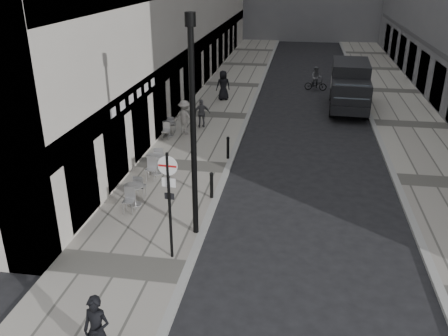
# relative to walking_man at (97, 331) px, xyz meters

# --- Properties ---
(sidewalk) EXTENTS (4.00, 60.00, 0.12)m
(sidewalk) POSITION_rel_walking_man_xyz_m (-0.91, 18.83, -0.92)
(sidewalk) COLOR #9B978C
(sidewalk) RESTS_ON ground
(far_sidewalk) EXTENTS (4.00, 60.00, 0.12)m
(far_sidewalk) POSITION_rel_walking_man_xyz_m (10.09, 18.83, -0.92)
(far_sidewalk) COLOR #9B978C
(far_sidewalk) RESTS_ON ground
(walking_man) EXTENTS (0.66, 0.47, 1.71)m
(walking_man) POSITION_rel_walking_man_xyz_m (0.00, 0.00, 0.00)
(walking_man) COLOR black
(walking_man) RESTS_ON sidewalk
(sign_post) EXTENTS (0.58, 0.11, 3.36)m
(sign_post) POSITION_rel_walking_man_xyz_m (0.49, 4.23, 1.30)
(sign_post) COLOR black
(sign_post) RESTS_ON sidewalk
(lamppost) EXTENTS (0.31, 0.31, 6.92)m
(lamppost) POSITION_rel_walking_man_xyz_m (0.89, 5.74, 2.99)
(lamppost) COLOR black
(lamppost) RESTS_ON sidewalk
(bollard_near) EXTENTS (0.13, 0.13, 0.97)m
(bollard_near) POSITION_rel_walking_man_xyz_m (0.94, 8.28, -0.37)
(bollard_near) COLOR black
(bollard_near) RESTS_ON sidewalk
(bollard_far) EXTENTS (0.13, 0.13, 0.97)m
(bollard_far) POSITION_rel_walking_man_xyz_m (0.94, 12.24, -0.37)
(bollard_far) COLOR black
(bollard_far) RESTS_ON sidewalk
(panel_van) EXTENTS (2.43, 5.95, 2.75)m
(panel_van) POSITION_rel_walking_man_xyz_m (6.92, 21.76, 0.58)
(panel_van) COLOR black
(panel_van) RESTS_ON ground
(cyclist) EXTENTS (1.58, 0.68, 1.66)m
(cyclist) POSITION_rel_walking_man_xyz_m (5.03, 26.15, -0.33)
(cyclist) COLOR black
(cyclist) RESTS_ON ground
(pedestrian_a) EXTENTS (0.97, 0.66, 1.53)m
(pedestrian_a) POSITION_rel_walking_man_xyz_m (-1.14, 16.45, -0.09)
(pedestrian_a) COLOR #505054
(pedestrian_a) RESTS_ON sidewalk
(pedestrian_b) EXTENTS (1.29, 1.02, 1.75)m
(pedestrian_b) POSITION_rel_walking_man_xyz_m (-1.80, 15.32, 0.02)
(pedestrian_b) COLOR #9C9690
(pedestrian_b) RESTS_ON sidewalk
(pedestrian_c) EXTENTS (1.10, 0.96, 1.89)m
(pedestrian_c) POSITION_rel_walking_man_xyz_m (-0.92, 22.18, 0.09)
(pedestrian_c) COLOR black
(pedestrian_c) RESTS_ON sidewalk
(cafe_table_near) EXTENTS (0.71, 1.61, 0.92)m
(cafe_table_near) POSITION_rel_walking_man_xyz_m (-1.71, 7.25, -0.39)
(cafe_table_near) COLOR #AEAEB0
(cafe_table_near) RESTS_ON sidewalk
(cafe_table_mid) EXTENTS (0.67, 1.51, 0.86)m
(cafe_table_mid) POSITION_rel_walking_man_xyz_m (-2.51, 14.80, -0.42)
(cafe_table_mid) COLOR #B7B7B9
(cafe_table_mid) RESTS_ON sidewalk
(cafe_table_far) EXTENTS (0.75, 1.69, 0.96)m
(cafe_table_far) POSITION_rel_walking_man_xyz_m (-1.78, 10.08, -0.37)
(cafe_table_far) COLOR silver
(cafe_table_far) RESTS_ON sidewalk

